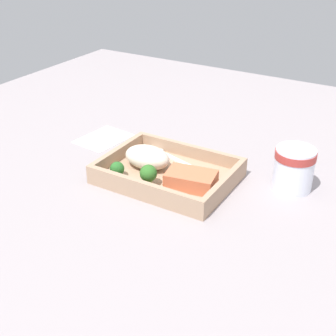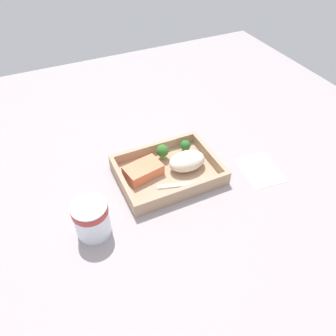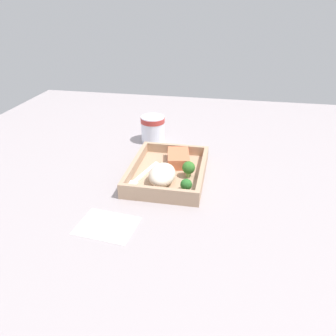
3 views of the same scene
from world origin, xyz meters
TOP-DOWN VIEW (x-y plane):
  - ground_plane at (0.00, 0.00)cm, footprint 160.00×160.00cm
  - takeout_tray at (0.00, 0.00)cm, footprint 27.15×20.30cm
  - tray_rim at (0.00, 0.00)cm, footprint 27.15×20.30cm
  - salmon_fillet at (-6.49, 1.88)cm, footprint 10.75×7.85cm
  - mashed_potatoes at (5.50, -0.52)cm, footprint 10.34×6.95cm
  - broccoli_floret_1 at (1.04, 5.90)cm, footprint 3.52×3.52cm
  - broccoli_floret_2 at (8.53, 6.29)cm, footprint 3.01×3.01cm
  - fork at (3.49, -6.78)cm, footprint 15.63×6.01cm
  - paper_cup at (-23.59, -9.77)cm, footprint 8.17×8.17cm
  - receipt_slip at (24.34, -9.22)cm, footprint 11.07×13.69cm

SIDE VIEW (x-z plane):
  - ground_plane at x=0.00cm, z-range -2.00..0.00cm
  - receipt_slip at x=24.34cm, z-range 0.00..0.24cm
  - takeout_tray at x=0.00cm, z-range 0.00..1.20cm
  - fork at x=3.49cm, z-range 1.20..1.64cm
  - tray_rim at x=0.00cm, z-range 1.20..4.10cm
  - salmon_fillet at x=-6.49cm, z-range 1.20..4.33cm
  - broccoli_floret_2 at x=8.53cm, z-range 1.33..4.72cm
  - mashed_potatoes at x=5.50cm, z-range 1.20..5.97cm
  - broccoli_floret_1 at x=1.04cm, z-range 1.57..6.09cm
  - paper_cup at x=-23.59cm, z-range 0.52..9.46cm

